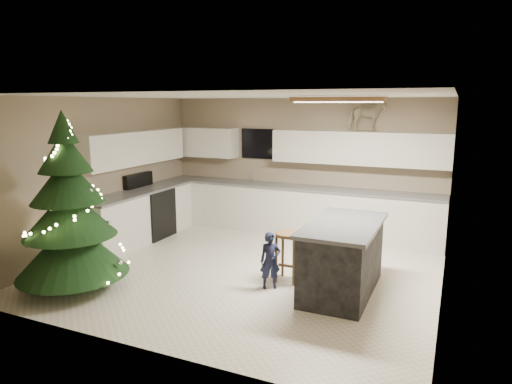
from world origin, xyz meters
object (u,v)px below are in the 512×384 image
island (342,257)px  bar_stool (288,245)px  toddler (270,261)px  christmas_tree (70,218)px  rocking_horse (366,115)px

island → bar_stool: size_ratio=2.41×
bar_stool → toddler: (-0.13, -0.35, -0.14)m
island → christmas_tree: christmas_tree is taller
bar_stool → toddler: toddler is taller
island → christmas_tree: size_ratio=0.70×
bar_stool → toddler: 0.40m
island → bar_stool: 0.80m
christmas_tree → rocking_horse: size_ratio=3.44×
christmas_tree → island: bearing=22.6°
bar_stool → rocking_horse: (0.55, 2.46, 1.76)m
island → rocking_horse: bearing=95.4°
bar_stool → toddler: size_ratio=0.90×
rocking_horse → island: bearing=163.1°
bar_stool → christmas_tree: size_ratio=0.29×
island → christmas_tree: 3.67m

